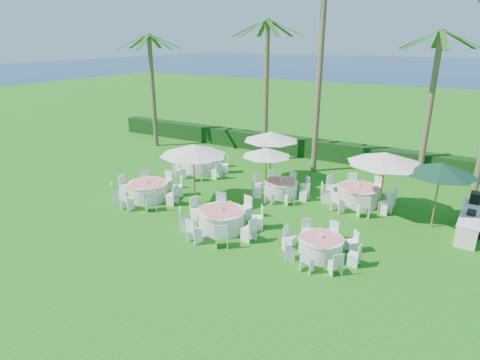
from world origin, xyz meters
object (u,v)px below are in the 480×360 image
Objects in this scene: umbrella_green at (441,169)px; buffet_table at (470,220)px; banquet_table_e at (281,188)px; umbrella_b at (266,152)px; banquet_table_c at (321,246)px; umbrella_a at (193,150)px; banquet_table_b at (221,219)px; banquet_table_f at (358,195)px; banquet_table_d at (201,165)px; umbrella_c at (271,136)px; banquet_table_a at (148,190)px; umbrella_d at (386,158)px.

umbrella_green is 0.75× the size of buffet_table.
umbrella_b is at bearing -158.35° from banquet_table_e.
buffet_table is at bearing 47.11° from banquet_table_c.
buffet_table is at bearing 15.58° from umbrella_a.
banquet_table_f is (4.23, 5.60, 0.00)m from banquet_table_b.
banquet_table_f is at bearing -0.89° from banquet_table_d.
umbrella_a is (-2.67, 1.80, 2.22)m from banquet_table_b.
banquet_table_d is 1.10× the size of umbrella_c.
banquet_table_c is at bearing -45.22° from umbrella_b.
umbrella_b reaches higher than banquet_table_a.
banquet_table_a is 10.27m from banquet_table_f.
banquet_table_f reaches higher than banquet_table_d.
banquet_table_d is at bearing 131.60° from banquet_table_b.
umbrella_b reaches higher than banquet_table_e.
buffet_table is at bearing 3.34° from umbrella_b.
banquet_table_f is 4.82m from buffet_table.
banquet_table_b is at bearing -34.00° from umbrella_a.
umbrella_green reaches higher than banquet_table_a.
umbrella_a is 10.68m from umbrella_green.
umbrella_green reaches higher than banquet_table_c.
umbrella_a is (2.44, -3.95, 2.23)m from banquet_table_d.
banquet_table_b is 1.22× the size of umbrella_green.
umbrella_a is at bearing -110.37° from umbrella_c.
umbrella_green reaches higher than umbrella_b.
umbrella_d is at bearing -31.61° from banquet_table_f.
banquet_table_d is 1.35× the size of umbrella_b.
buffet_table is at bearing 16.60° from umbrella_green.
buffet_table is (8.47, 0.25, 0.07)m from banquet_table_e.
umbrella_c is (1.76, 4.74, -0.13)m from umbrella_a.
umbrella_a is at bearing -58.31° from banquet_table_d.
umbrella_c reaches higher than banquet_table_b.
banquet_table_f reaches higher than banquet_table_b.
umbrella_d reaches higher than buffet_table.
banquet_table_c is (9.28, -1.04, -0.07)m from banquet_table_a.
banquet_table_a is at bearing -143.93° from umbrella_b.
banquet_table_f is at bearing 173.46° from buffet_table.
umbrella_d is (5.40, 4.88, 2.20)m from banquet_table_b.
banquet_table_b is 4.84m from banquet_table_e.
umbrella_green reaches higher than banquet_table_d.
banquet_table_a is 9.34m from banquet_table_c.
banquet_table_b is at bearing -82.12° from umbrella_c.
banquet_table_e is (-3.77, 4.82, 0.01)m from banquet_table_c.
umbrella_a reaches higher than umbrella_d.
banquet_table_d is 0.98× the size of banquet_table_f.
umbrella_green reaches higher than buffet_table.
banquet_table_e is 3.12m from umbrella_c.
banquet_table_d is 1.07× the size of umbrella_a.
umbrella_c reaches higher than banquet_table_d.
umbrella_a is at bearing 165.48° from banquet_table_c.
umbrella_green is (3.40, -0.96, 2.14)m from banquet_table_f.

